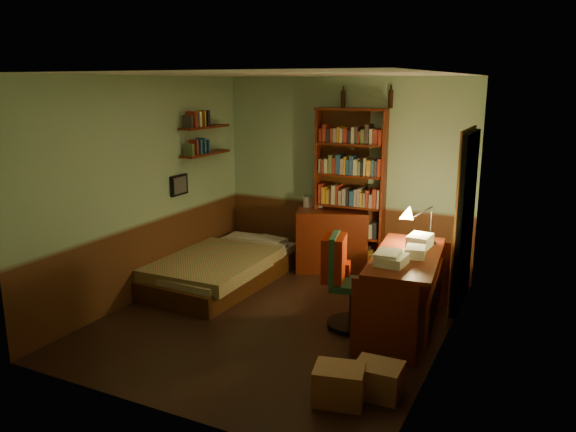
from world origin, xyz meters
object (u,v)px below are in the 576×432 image
at_px(dresser, 332,241).
at_px(desk_lamp, 432,216).
at_px(bed, 222,257).
at_px(cardboard_box_b, 378,379).
at_px(bookshelf, 350,192).
at_px(cardboard_box_a, 339,384).
at_px(office_chair, 353,276).
at_px(mini_stereo, 313,201).
at_px(desk, 405,293).

relative_size(dresser, desk_lamp, 1.57).
distance_m(bed, cardboard_box_b, 3.17).
bearing_deg(bookshelf, dresser, -164.66).
height_order(dresser, bookshelf, bookshelf).
xyz_separation_m(cardboard_box_a, cardboard_box_b, (0.25, 0.24, -0.01)).
distance_m(bed, dresser, 1.52).
distance_m(office_chair, cardboard_box_b, 1.40).
height_order(mini_stereo, cardboard_box_b, mini_stereo).
bearing_deg(desk_lamp, office_chair, -143.41).
height_order(office_chair, cardboard_box_b, office_chair).
bearing_deg(dresser, bed, -158.35).
xyz_separation_m(mini_stereo, cardboard_box_b, (1.87, -2.91, -0.78)).
height_order(bed, office_chair, office_chair).
xyz_separation_m(desk, office_chair, (-0.51, -0.16, 0.16)).
xyz_separation_m(mini_stereo, bookshelf, (0.55, -0.04, 0.18)).
bearing_deg(cardboard_box_b, desk, 95.84).
bearing_deg(cardboard_box_a, desk_lamp, 83.38).
xyz_separation_m(desk_lamp, cardboard_box_a, (-0.24, -2.07, -0.98)).
xyz_separation_m(mini_stereo, desk_lamp, (1.85, -1.08, 0.21)).
bearing_deg(office_chair, bookshelf, 98.28).
height_order(mini_stereo, bookshelf, bookshelf).
bearing_deg(bed, cardboard_box_b, -31.38).
xyz_separation_m(bed, office_chair, (1.99, -0.59, 0.25)).
distance_m(dresser, desk_lamp, 1.92).
bearing_deg(cardboard_box_b, cardboard_box_a, -136.56).
distance_m(desk, cardboard_box_a, 1.58).
distance_m(desk_lamp, cardboard_box_b, 2.08).
height_order(bookshelf, cardboard_box_a, bookshelf).
bearing_deg(office_chair, dresser, 105.36).
relative_size(bed, office_chair, 1.90).
bearing_deg(cardboard_box_b, desk_lamp, 90.42).
height_order(dresser, desk, dresser).
distance_m(office_chair, cardboard_box_a, 1.51).
bearing_deg(office_chair, bed, 150.29).
distance_m(dresser, office_chair, 1.85).
bearing_deg(office_chair, desk, 3.77).
distance_m(bed, desk, 2.55).
bearing_deg(office_chair, cardboard_box_a, -87.37).
relative_size(bed, dresser, 2.28).
height_order(desk_lamp, cardboard_box_b, desk_lamp).
xyz_separation_m(mini_stereo, cardboard_box_a, (1.61, -3.15, -0.77)).
bearing_deg(desk, office_chair, -169.47).
height_order(cardboard_box_a, cardboard_box_b, cardboard_box_a).
bearing_deg(office_chair, desk_lamp, 33.38).
distance_m(bed, bookshelf, 1.90).
bearing_deg(bed, bookshelf, 42.26).
bearing_deg(cardboard_box_a, mini_stereo, 117.18).
xyz_separation_m(bookshelf, desk_lamp, (1.30, -1.04, 0.03)).
relative_size(bookshelf, desk, 1.43).
distance_m(bookshelf, desk_lamp, 1.67).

